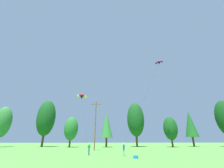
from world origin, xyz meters
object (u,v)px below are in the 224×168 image
parafoil_kite_high_red_yellow (82,96)px  utility_pole (95,124)px  kite_flyer_mid (124,148)px  parafoil_kite_mid_magenta (159,63)px  picnic_cooler (136,157)px  kite_flyer_near (89,148)px

parafoil_kite_high_red_yellow → utility_pole: bearing=-56.1°
utility_pole → kite_flyer_mid: size_ratio=6.14×
parafoil_kite_high_red_yellow → parafoil_kite_mid_magenta: (23.01, -1.50, 10.81)m
parafoil_kite_mid_magenta → picnic_cooler: parafoil_kite_mid_magenta is taller
parafoil_kite_mid_magenta → picnic_cooler: bearing=-123.7°
utility_pole → kite_flyer_mid: bearing=-68.1°
kite_flyer_mid → parafoil_kite_mid_magenta: bearing=50.2°
utility_pole → kite_flyer_near: bearing=-91.5°
kite_flyer_near → picnic_cooler: bearing=-36.0°
utility_pole → parafoil_kite_mid_magenta: bearing=15.3°
parafoil_kite_high_red_yellow → parafoil_kite_mid_magenta: 25.47m
parafoil_kite_high_red_yellow → picnic_cooler: parafoil_kite_high_red_yellow is taller
kite_flyer_near → picnic_cooler: 7.42m
kite_flyer_near → parafoil_kite_high_red_yellow: 21.14m
kite_flyer_mid → parafoil_kite_high_red_yellow: bearing=116.5°
kite_flyer_near → utility_pole: bearing=88.5°
kite_flyer_mid → parafoil_kite_high_red_yellow: (-9.09, 18.19, 12.55)m
utility_pole → kite_flyer_near: (-0.26, -9.90, -4.46)m
kite_flyer_near → picnic_cooler: size_ratio=3.25×
kite_flyer_mid → utility_pole: bearing=111.9°
parafoil_kite_mid_magenta → picnic_cooler: size_ratio=45.86×
kite_flyer_near → parafoil_kite_high_red_yellow: size_ratio=0.10×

